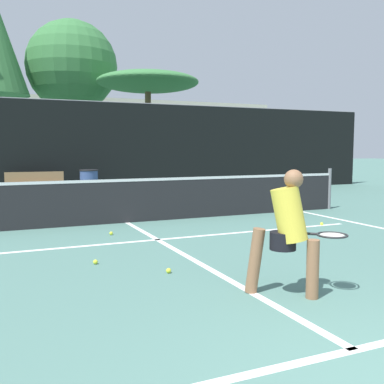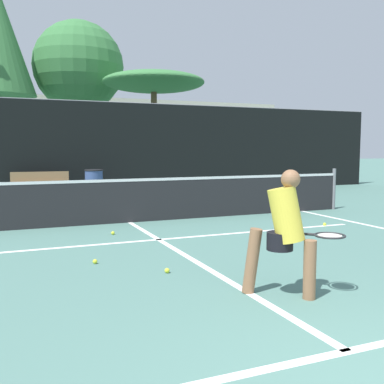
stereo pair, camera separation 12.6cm
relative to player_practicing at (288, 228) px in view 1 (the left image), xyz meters
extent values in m
cube|color=white|center=(-0.30, -1.33, -0.74)|extent=(11.00, 0.10, 0.01)
cube|color=white|center=(-0.30, 3.39, -0.74)|extent=(8.25, 0.10, 0.01)
cube|color=white|center=(-0.30, 2.02, -0.74)|extent=(0.10, 6.70, 0.01)
cylinder|color=slate|center=(5.20, 5.37, -0.21)|extent=(0.09, 0.09, 1.07)
cube|color=#232326|center=(-0.30, 5.37, -0.27)|extent=(11.00, 0.02, 0.95)
cube|color=white|center=(-0.30, 5.37, 0.17)|extent=(11.00, 0.03, 0.06)
cube|color=black|center=(-0.30, 11.43, 0.83)|extent=(24.00, 0.06, 3.15)
cylinder|color=slate|center=(-0.30, 11.43, 2.42)|extent=(24.00, 0.04, 0.04)
cylinder|color=#8C6042|center=(0.20, -0.18, -0.43)|extent=(0.14, 0.14, 0.64)
cylinder|color=#8C6042|center=(-0.27, 0.22, -0.38)|extent=(0.26, 0.25, 0.74)
cylinder|color=black|center=(-0.04, 0.03, -0.14)|extent=(0.29, 0.29, 0.19)
cylinder|color=yellow|center=(0.00, -0.01, 0.15)|extent=(0.39, 0.38, 0.66)
sphere|color=#8C6042|center=(0.03, -0.04, 0.54)|extent=(0.20, 0.20, 0.20)
cylinder|color=#262628|center=(0.26, 0.07, -0.09)|extent=(0.25, 0.22, 0.03)
torus|color=#262628|center=(0.49, -0.13, -0.09)|extent=(0.48, 0.48, 0.02)
cylinder|color=beige|center=(0.49, -0.13, -0.09)|extent=(0.37, 0.37, 0.01)
sphere|color=#D1E033|center=(-0.94, 4.15, -0.71)|extent=(0.07, 0.07, 0.07)
sphere|color=#D1E033|center=(3.33, 3.41, -0.71)|extent=(0.07, 0.07, 0.07)
sphere|color=#D1E033|center=(-1.64, 2.17, -0.71)|extent=(0.07, 0.07, 0.07)
sphere|color=#D1E033|center=(-0.87, 1.34, -0.71)|extent=(0.07, 0.07, 0.07)
cube|color=olive|center=(-1.75, 10.69, -0.31)|extent=(1.77, 0.47, 0.04)
cube|color=olive|center=(-1.74, 10.87, -0.10)|extent=(1.75, 0.15, 0.42)
cube|color=#333338|center=(-2.45, 10.73, -0.53)|extent=(0.06, 0.32, 0.44)
cube|color=#333338|center=(-1.05, 10.65, -0.53)|extent=(0.06, 0.32, 0.44)
cylinder|color=#384C7F|center=(-0.11, 10.55, -0.31)|extent=(0.56, 0.56, 0.87)
cylinder|color=black|center=(-0.11, 10.55, 0.15)|extent=(0.59, 0.59, 0.04)
cube|color=#B7B7BC|center=(-1.16, 15.89, -0.29)|extent=(1.74, 4.43, 0.91)
cube|color=#1E2328|center=(-1.16, 15.67, 0.47)|extent=(1.46, 2.66, 0.61)
cylinder|color=black|center=(-0.38, 17.31, -0.45)|extent=(0.18, 0.60, 0.60)
cylinder|color=black|center=(-0.38, 14.48, -0.45)|extent=(0.18, 0.60, 0.60)
cylinder|color=brown|center=(0.92, 19.81, 1.33)|extent=(0.28, 0.28, 4.14)
sphere|color=#38753D|center=(0.92, 19.81, 4.99)|extent=(4.56, 4.56, 4.56)
cylinder|color=brown|center=(3.79, 16.25, 1.40)|extent=(0.28, 0.28, 4.29)
ellipsoid|color=#38753D|center=(3.79, 16.25, 3.89)|extent=(4.72, 4.72, 0.90)
cube|color=beige|center=(-0.30, 28.71, 1.80)|extent=(36.00, 2.40, 5.10)
camera|label=1|loc=(-2.88, -3.96, 0.87)|focal=42.00mm
camera|label=2|loc=(-2.76, -4.01, 0.87)|focal=42.00mm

